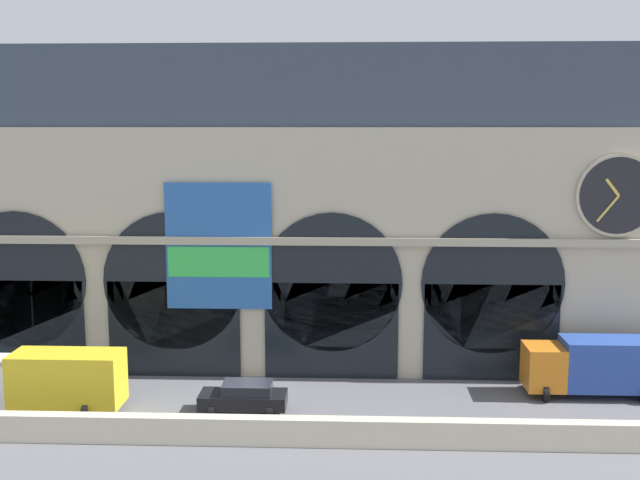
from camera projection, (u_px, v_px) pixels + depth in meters
The scene contains 6 objects.
ground_plane at pixel (241, 408), 38.85m from camera, with size 200.00×200.00×0.00m, color slate.
quay_parapet_wall at pixel (227, 430), 34.48m from camera, with size 90.00×0.70×1.29m, color beige.
station_building at pixel (257, 214), 44.97m from camera, with size 47.01×5.60×18.89m.
box_truck_midwest at pixel (50, 380), 38.11m from camera, with size 7.50×2.91×3.12m.
car_center at pixel (244, 397), 38.26m from camera, with size 4.40×2.22×1.55m.
box_truck_east at pixel (597, 365), 40.47m from camera, with size 7.50×2.91×3.12m.
Camera 1 is at (5.56, -36.89, 14.44)m, focal length 42.48 mm.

